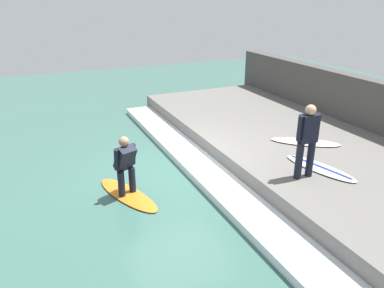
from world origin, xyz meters
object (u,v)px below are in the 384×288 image
surfer_waiting_near (307,138)px  surfboard_spare (305,142)px  surfer_riding (125,163)px  surfboard_riding (128,194)px  surfboard_waiting_near (320,168)px

surfer_waiting_near → surfboard_spare: 2.15m
surfer_riding → surfer_waiting_near: size_ratio=0.84×
surfer_riding → surfer_waiting_near: 3.73m
surfer_waiting_near → surfboard_spare: (1.31, 1.47, -0.84)m
surfboard_riding → surfer_waiting_near: (3.32, -1.60, 1.35)m
surfboard_riding → surfboard_waiting_near: bearing=-20.5°
surfboard_riding → surfer_waiting_near: size_ratio=1.29×
surfer_waiting_near → surfboard_spare: bearing=48.4°
surfboard_riding → surfboard_spare: bearing=-1.5°
surfer_riding → surfboard_riding: bearing=26.6°
surfboard_waiting_near → surfboard_spare: 1.52m
surfer_waiting_near → surfboard_waiting_near: size_ratio=0.88×
surfboard_waiting_near → surfboard_spare: (0.73, 1.34, -0.00)m
surfboard_waiting_near → surfboard_spare: size_ratio=1.06×
surfboard_waiting_near → surfer_waiting_near: bearing=-166.7°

